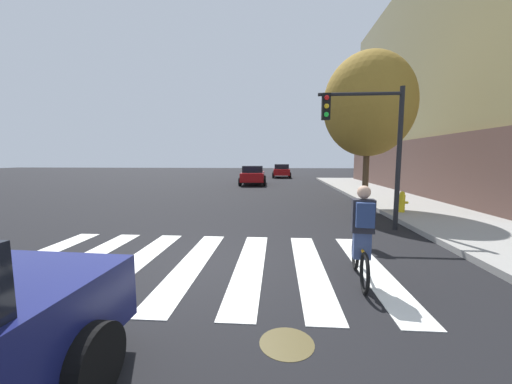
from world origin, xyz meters
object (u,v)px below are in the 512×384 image
(traffic_light_near, at_px, (371,134))
(sedan_far, at_px, (282,171))
(fire_hydrant, at_px, (402,202))
(street_tree_near, at_px, (369,105))
(manhole_cover, at_px, (287,343))
(cyclist, at_px, (362,235))
(sedan_mid, at_px, (253,175))

(traffic_light_near, bearing_deg, sedan_far, 95.37)
(sedan_far, relative_size, traffic_light_near, 1.03)
(sedan_far, bearing_deg, fire_hydrant, -79.32)
(traffic_light_near, distance_m, street_tree_near, 3.60)
(manhole_cover, xyz_separation_m, traffic_light_near, (2.62, 5.78, 2.86))
(cyclist, bearing_deg, manhole_cover, -126.42)
(sedan_mid, relative_size, sedan_far, 1.04)
(traffic_light_near, bearing_deg, cyclist, -108.02)
(sedan_mid, relative_size, traffic_light_near, 1.07)
(sedan_far, xyz_separation_m, street_tree_near, (3.11, -21.01, 3.47))
(manhole_cover, distance_m, fire_hydrant, 9.14)
(sedan_mid, xyz_separation_m, cyclist, (3.43, -18.99, 0.05))
(sedan_mid, bearing_deg, cyclist, -79.75)
(manhole_cover, xyz_separation_m, street_tree_near, (3.45, 9.00, 4.24))
(sedan_far, height_order, fire_hydrant, sedan_far)
(street_tree_near, bearing_deg, sedan_far, 98.43)
(manhole_cover, xyz_separation_m, fire_hydrant, (4.50, 7.93, 0.53))
(manhole_cover, height_order, sedan_mid, sedan_mid)
(traffic_light_near, xyz_separation_m, fire_hydrant, (1.89, 2.15, -2.33))
(traffic_light_near, relative_size, street_tree_near, 0.67)
(sedan_far, height_order, cyclist, cyclist)
(cyclist, bearing_deg, sedan_far, 91.98)
(sedan_far, height_order, traffic_light_near, traffic_light_near)
(manhole_cover, relative_size, cyclist, 0.38)
(fire_hydrant, bearing_deg, sedan_mid, 117.28)
(sedan_mid, height_order, traffic_light_near, traffic_light_near)
(manhole_cover, xyz_separation_m, cyclist, (1.31, 1.78, 0.84))
(sedan_far, xyz_separation_m, traffic_light_near, (2.28, -24.23, 2.09))
(traffic_light_near, distance_m, fire_hydrant, 3.69)
(cyclist, xyz_separation_m, fire_hydrant, (3.19, 6.15, -0.31))
(traffic_light_near, bearing_deg, fire_hydrant, 48.75)
(manhole_cover, relative_size, fire_hydrant, 0.82)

